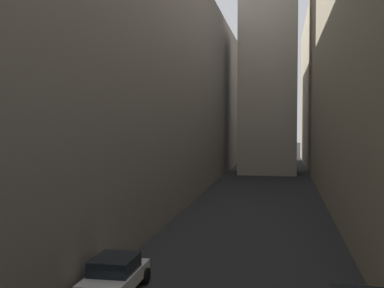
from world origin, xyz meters
name	(u,v)px	position (x,y,z in m)	size (l,w,h in m)	color
ground_plane	(259,200)	(0.00, 48.00, 0.00)	(264.00, 264.00, 0.00)	#232326
building_block_left	(128,87)	(-12.61, 50.00, 10.18)	(14.22, 108.00, 20.36)	slate
parked_car_left_far	(115,275)	(-4.40, 23.66, 0.77)	(1.94, 3.96, 1.47)	silver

